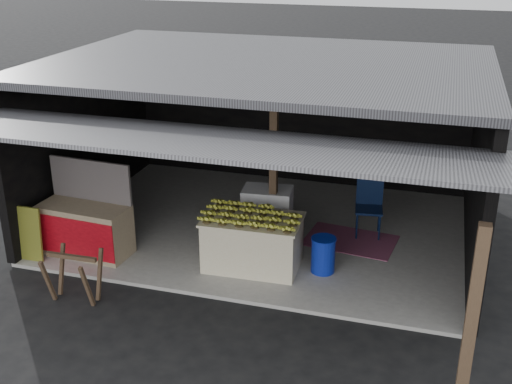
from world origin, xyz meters
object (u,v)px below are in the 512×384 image
(banana_table, at_px, (253,242))
(sawhorse, at_px, (73,272))
(neighbor_stall, at_px, (85,227))
(plastic_chair, at_px, (369,202))
(white_crate, at_px, (267,214))
(water_barrel, at_px, (323,256))

(banana_table, height_order, sawhorse, banana_table)
(neighbor_stall, distance_m, plastic_chair, 4.78)
(white_crate, relative_size, neighbor_stall, 0.60)
(plastic_chair, bearing_deg, banana_table, -139.94)
(neighbor_stall, bearing_deg, sawhorse, -62.53)
(banana_table, bearing_deg, plastic_chair, 45.81)
(water_barrel, height_order, plastic_chair, plastic_chair)
(banana_table, relative_size, white_crate, 1.69)
(neighbor_stall, bearing_deg, white_crate, 30.43)
(banana_table, xyz_separation_m, white_crate, (-0.05, 1.04, 0.04))
(white_crate, relative_size, sawhorse, 1.19)
(banana_table, relative_size, plastic_chair, 1.58)
(white_crate, height_order, neighbor_stall, neighbor_stall)
(white_crate, distance_m, neighbor_stall, 3.01)
(sawhorse, xyz_separation_m, water_barrel, (3.27, 1.76, -0.14))
(water_barrel, bearing_deg, banana_table, -172.00)
(neighbor_stall, distance_m, sawhorse, 1.42)
(sawhorse, distance_m, plastic_chair, 5.03)
(white_crate, xyz_separation_m, sawhorse, (-2.12, -2.65, -0.05))
(banana_table, height_order, plastic_chair, plastic_chair)
(neighbor_stall, xyz_separation_m, sawhorse, (0.57, -1.30, -0.05))
(white_crate, bearing_deg, banana_table, -92.82)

